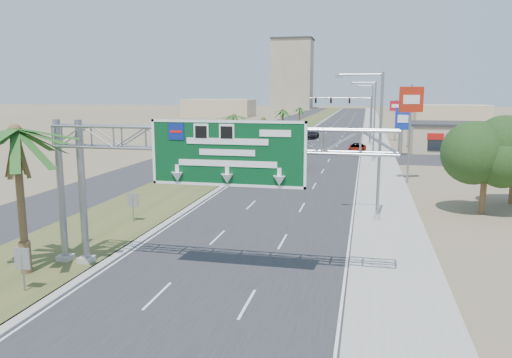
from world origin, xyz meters
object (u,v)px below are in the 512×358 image
at_px(signal_mast, 358,116).
at_px(car_far, 311,134).
at_px(pole_sign_red_far, 396,109).
at_px(car_right_lane, 357,149).
at_px(pole_sign_blue, 403,120).
at_px(store_building, 474,138).
at_px(palm_near, 15,132).
at_px(sign_gantry, 197,150).
at_px(car_left_lane, 253,174).
at_px(car_mid_lane, 297,161).
at_px(pole_sign_red_near, 411,106).

height_order(signal_mast, car_far, signal_mast).
bearing_deg(pole_sign_red_far, signal_mast, -128.36).
xyz_separation_m(car_right_lane, pole_sign_red_far, (6.13, 19.82, 5.03)).
bearing_deg(pole_sign_blue, store_building, 34.23).
distance_m(palm_near, store_building, 66.04).
xyz_separation_m(sign_gantry, palm_near, (-8.14, -1.93, 0.87)).
height_order(car_left_lane, pole_sign_red_far, pole_sign_red_far).
relative_size(car_right_lane, pole_sign_blue, 0.76).
xyz_separation_m(car_mid_lane, pole_sign_red_near, (11.75, -6.87, 6.63)).
distance_m(palm_near, pole_sign_red_near, 35.86).
bearing_deg(car_right_lane, palm_near, -104.82).
height_order(car_left_lane, pole_sign_red_near, pole_sign_red_near).
relative_size(car_right_lane, car_far, 0.93).
distance_m(car_mid_lane, pole_sign_red_near, 15.14).
xyz_separation_m(palm_near, car_far, (5.65, 73.83, -6.12)).
distance_m(car_right_lane, car_far, 23.41).
xyz_separation_m(signal_mast, pole_sign_blue, (6.20, -13.20, 0.04)).
distance_m(store_building, car_far, 30.08).
xyz_separation_m(store_building, car_far, (-25.55, 15.83, -1.19)).
height_order(sign_gantry, pole_sign_blue, sign_gantry).
bearing_deg(signal_mast, car_far, 131.51).
bearing_deg(store_building, pole_sign_red_far, 126.69).
distance_m(sign_gantry, pole_sign_blue, 50.42).
relative_size(car_right_lane, pole_sign_red_far, 0.70).
bearing_deg(signal_mast, pole_sign_blue, -64.83).
relative_size(store_building, pole_sign_blue, 2.64).
relative_size(store_building, car_right_lane, 3.48).
height_order(palm_near, pole_sign_blue, palm_near).
xyz_separation_m(car_right_lane, pole_sign_blue, (5.96, -1.44, 4.17)).
distance_m(signal_mast, car_left_lane, 38.73).
height_order(car_far, pole_sign_red_near, pole_sign_red_near).
bearing_deg(sign_gantry, car_left_lane, 96.80).
height_order(sign_gantry, car_left_lane, sign_gantry).
bearing_deg(car_left_lane, pole_sign_red_far, 64.90).
relative_size(sign_gantry, car_left_lane, 3.48).
height_order(palm_near, car_right_lane, palm_near).
distance_m(signal_mast, pole_sign_red_near, 34.64).
distance_m(sign_gantry, pole_sign_red_near, 30.32).
bearing_deg(store_building, car_left_lane, -129.59).
distance_m(palm_near, car_far, 74.30).
bearing_deg(car_left_lane, car_far, 83.23).
distance_m(sign_gantry, palm_near, 8.41).
distance_m(store_building, pole_sign_red_near, 30.82).
relative_size(palm_near, car_left_lane, 1.74).
bearing_deg(store_building, car_far, 148.22).
relative_size(car_far, pole_sign_red_far, 0.76).
distance_m(sign_gantry, car_far, 72.14).
xyz_separation_m(car_left_lane, pole_sign_red_far, (15.55, 45.47, 4.93)).
relative_size(car_left_lane, pole_sign_blue, 0.71).
bearing_deg(car_mid_lane, pole_sign_red_far, 62.80).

